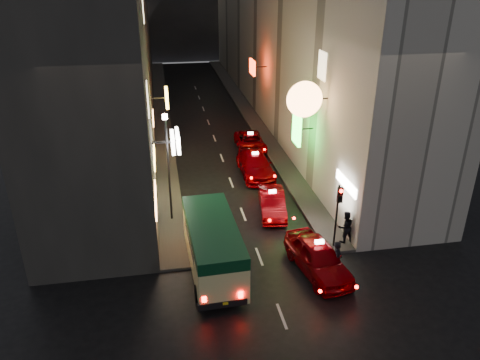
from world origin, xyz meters
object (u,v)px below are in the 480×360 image
minibus (213,242)px  taxi_near (318,255)px  traffic_light (339,204)px  lamp_post (168,161)px  pedestrian_crossing (337,256)px

minibus → taxi_near: (4.95, -0.83, -0.77)m
traffic_light → minibus: bearing=-172.5°
minibus → lamp_post: (-1.75, 5.37, 2.03)m
pedestrian_crossing → taxi_near: bearing=88.6°
minibus → traffic_light: size_ratio=1.80×
minibus → pedestrian_crossing: size_ratio=3.06×
lamp_post → taxi_near: bearing=-42.8°
minibus → pedestrian_crossing: bearing=-12.0°
taxi_near → pedestrian_crossing: 0.90m
taxi_near → minibus: bearing=170.5°
minibus → traffic_light: (6.45, 0.85, 1.00)m
minibus → traffic_light: traffic_light is taller
traffic_light → lamp_post: 9.42m
minibus → taxi_near: bearing=-9.5°
traffic_light → pedestrian_crossing: bearing=-108.7°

